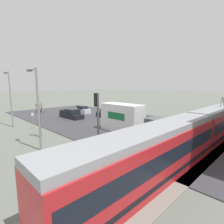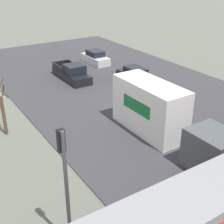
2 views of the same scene
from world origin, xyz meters
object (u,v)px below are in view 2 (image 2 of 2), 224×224
object	(u,v)px
pickup_truck	(72,73)
sedan_car_1	(95,58)
sedan_car_0	(136,76)
street_tree	(3,110)
box_truck	(162,116)
traffic_light_pole	(65,176)

from	to	relation	value
pickup_truck	sedan_car_1	size ratio (longest dim) A/B	1.32
sedan_car_0	street_tree	world-z (taller)	street_tree
box_truck	sedan_car_0	size ratio (longest dim) A/B	2.23
sedan_car_1	street_tree	xyz separation A→B (m)	(14.24, 11.65, 1.18)
box_truck	traffic_light_pole	bearing A→B (deg)	26.91
pickup_truck	sedan_car_0	size ratio (longest dim) A/B	1.22
sedan_car_0	street_tree	distance (m)	14.82
street_tree	pickup_truck	bearing A→B (deg)	-139.57
box_truck	sedan_car_0	distance (m)	11.56
pickup_truck	sedan_car_1	xyz separation A→B (m)	(-5.09, -3.85, -0.03)
box_truck	pickup_truck	distance (m)	14.47
box_truck	street_tree	distance (m)	11.17
sedan_car_0	box_truck	bearing A→B (deg)	-117.71
sedan_car_1	street_tree	bearing A→B (deg)	39.28
box_truck	pickup_truck	xyz separation A→B (m)	(-0.17, -14.44, -1.04)
pickup_truck	street_tree	bearing A→B (deg)	40.43
box_truck	pickup_truck	world-z (taller)	box_truck
pickup_truck	street_tree	xyz separation A→B (m)	(9.15, 7.80, 1.16)
sedan_car_0	traffic_light_pole	distance (m)	21.22
pickup_truck	sedan_car_0	world-z (taller)	pickup_truck
sedan_car_0	street_tree	bearing A→B (deg)	-166.06
traffic_light_pole	street_tree	world-z (taller)	traffic_light_pole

